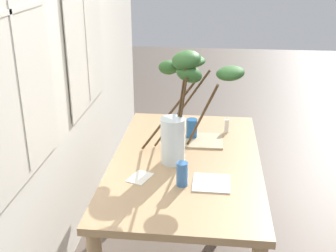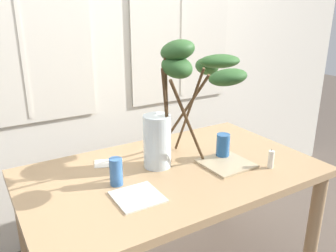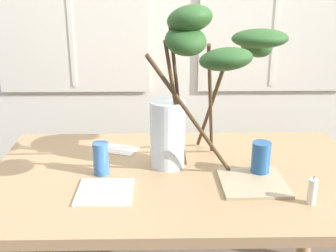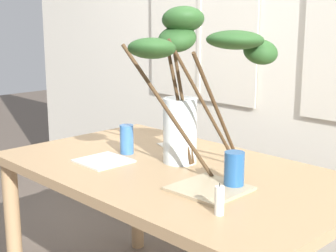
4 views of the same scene
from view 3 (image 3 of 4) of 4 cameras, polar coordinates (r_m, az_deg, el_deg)
The scene contains 8 objects.
dining_table at distance 1.87m, azimuth 1.42°, elevation -9.07°, with size 1.59×0.94×0.77m.
vase_with_branches at distance 1.71m, azimuth 4.13°, elevation 5.84°, with size 0.56×0.68×0.70m.
drinking_glass_blue_left at distance 1.81m, azimuth -8.88°, elevation -4.25°, with size 0.07×0.07×0.14m, color #386BAD.
drinking_glass_blue_right at distance 1.82m, azimuth 12.21°, elevation -4.23°, with size 0.08×0.08×0.14m, color #235693.
plate_square_left at distance 1.69m, azimuth -8.37°, elevation -8.64°, with size 0.21×0.21×0.01m, color silver.
plate_square_right at distance 1.76m, azimuth 11.18°, elevation -7.37°, with size 0.26×0.26×0.01m, color tan.
napkin_folded at distance 2.06m, azimuth -6.34°, elevation -3.14°, with size 0.16×0.11×0.00m, color silver.
pillar_candle at distance 1.66m, azimuth 18.57°, elevation -8.25°, with size 0.03×0.03×0.11m.
Camera 3 is at (-0.08, -1.63, 1.57)m, focal length 45.96 mm.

